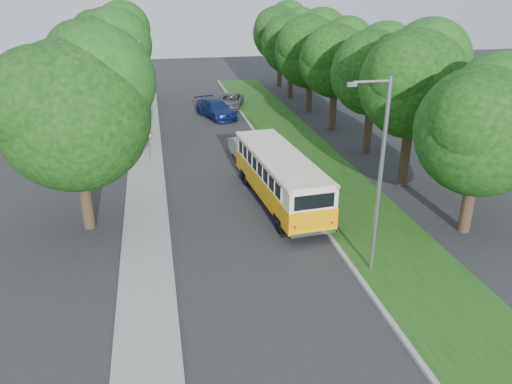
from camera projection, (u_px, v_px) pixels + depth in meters
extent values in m
plane|color=#2B2B2E|center=(257.00, 252.00, 22.13)|extent=(120.00, 120.00, 0.00)
cube|color=gray|center=(303.00, 199.00, 27.27)|extent=(0.20, 70.00, 0.15)
cube|color=#1E4913|center=(343.00, 196.00, 27.71)|extent=(4.50, 70.00, 0.13)
cube|color=gray|center=(146.00, 213.00, 25.72)|extent=(2.20, 70.00, 0.12)
cylinder|color=#332319|center=(469.00, 199.00, 23.35)|extent=(0.56, 0.56, 3.35)
sphere|color=black|center=(481.00, 131.00, 22.06)|extent=(5.85, 5.85, 5.85)
sphere|color=black|center=(498.00, 101.00, 22.32)|extent=(4.38, 4.38, 4.38)
sphere|color=black|center=(476.00, 120.00, 20.95)|extent=(4.09, 4.09, 4.09)
cylinder|color=#332319|center=(406.00, 150.00, 28.54)|extent=(0.56, 0.56, 4.26)
sphere|color=black|center=(414.00, 84.00, 27.05)|extent=(5.98, 5.98, 5.98)
sphere|color=black|center=(429.00, 59.00, 27.32)|extent=(4.49, 4.49, 4.49)
sphere|color=black|center=(407.00, 73.00, 25.92)|extent=(4.19, 4.19, 4.19)
cylinder|color=#332319|center=(368.00, 125.00, 34.06)|extent=(0.56, 0.56, 3.95)
sphere|color=black|center=(373.00, 73.00, 32.68)|extent=(5.61, 5.61, 5.61)
sphere|color=black|center=(385.00, 54.00, 32.92)|extent=(4.21, 4.21, 4.21)
sphere|color=black|center=(366.00, 64.00, 31.62)|extent=(3.92, 3.92, 3.92)
cylinder|color=#332319|center=(333.00, 106.00, 39.41)|extent=(0.56, 0.56, 3.86)
sphere|color=black|center=(336.00, 61.00, 38.04)|extent=(5.64, 5.64, 5.64)
sphere|color=black|center=(347.00, 44.00, 38.29)|extent=(4.23, 4.23, 4.23)
sphere|color=black|center=(329.00, 53.00, 36.97)|extent=(3.95, 3.95, 3.95)
cylinder|color=#332319|center=(309.00, 92.00, 44.85)|extent=(0.56, 0.56, 3.58)
sphere|color=black|center=(311.00, 52.00, 43.46)|extent=(6.36, 6.36, 6.36)
sphere|color=black|center=(322.00, 35.00, 43.74)|extent=(4.77, 4.77, 4.77)
sphere|color=black|center=(304.00, 43.00, 42.26)|extent=(4.45, 4.45, 4.45)
cylinder|color=#332319|center=(290.00, 79.00, 50.21)|extent=(0.56, 0.56, 3.68)
sphere|color=black|center=(291.00, 44.00, 48.85)|extent=(5.91, 5.91, 5.91)
sphere|color=black|center=(300.00, 30.00, 49.11)|extent=(4.43, 4.43, 4.43)
sphere|color=black|center=(285.00, 37.00, 47.73)|extent=(4.14, 4.14, 4.14)
cylinder|color=#332319|center=(280.00, 68.00, 55.61)|extent=(0.56, 0.56, 4.05)
sphere|color=black|center=(280.00, 34.00, 54.17)|extent=(5.97, 5.97, 5.97)
sphere|color=black|center=(288.00, 21.00, 54.43)|extent=(4.48, 4.48, 4.48)
sphere|color=black|center=(274.00, 27.00, 53.04)|extent=(4.18, 4.18, 4.18)
cylinder|color=#332319|center=(85.00, 193.00, 23.62)|extent=(0.56, 0.56, 3.68)
sphere|color=black|center=(74.00, 116.00, 22.16)|extent=(6.80, 6.80, 6.80)
sphere|color=black|center=(99.00, 81.00, 22.46)|extent=(5.10, 5.10, 5.10)
sphere|color=black|center=(43.00, 102.00, 20.87)|extent=(4.76, 4.76, 4.76)
cylinder|color=#332319|center=(106.00, 118.00, 36.23)|extent=(0.56, 0.56, 3.68)
sphere|color=black|center=(100.00, 66.00, 34.77)|extent=(6.80, 6.80, 6.80)
sphere|color=black|center=(115.00, 45.00, 35.07)|extent=(5.10, 5.10, 5.10)
sphere|color=black|center=(81.00, 56.00, 33.48)|extent=(4.76, 4.76, 4.76)
cylinder|color=#332319|center=(115.00, 86.00, 47.04)|extent=(0.56, 0.56, 3.68)
sphere|color=black|center=(110.00, 46.00, 45.58)|extent=(6.80, 6.80, 6.80)
sphere|color=black|center=(122.00, 29.00, 45.88)|extent=(5.10, 5.10, 5.10)
sphere|color=black|center=(97.00, 37.00, 44.29)|extent=(4.76, 4.76, 4.76)
cylinder|color=gray|center=(380.00, 182.00, 19.10)|extent=(0.16, 0.16, 8.00)
cylinder|color=gray|center=(372.00, 82.00, 17.46)|extent=(1.40, 0.10, 0.10)
cube|color=gray|center=(352.00, 84.00, 17.35)|extent=(0.35, 0.16, 0.14)
cylinder|color=gray|center=(144.00, 96.00, 34.21)|extent=(0.16, 0.16, 7.50)
cylinder|color=gray|center=(128.00, 42.00, 32.67)|extent=(1.40, 0.10, 0.10)
cube|color=gray|center=(117.00, 43.00, 32.56)|extent=(0.35, 0.16, 0.14)
cylinder|color=gray|center=(149.00, 149.00, 31.61)|extent=(0.06, 0.06, 2.50)
cone|color=red|center=(148.00, 135.00, 31.22)|extent=(0.56, 0.02, 0.56)
cone|color=white|center=(148.00, 135.00, 31.21)|extent=(0.40, 0.02, 0.40)
imported|color=#A6A6AB|center=(261.00, 163.00, 30.96)|extent=(1.92, 3.77, 1.23)
imported|color=silver|center=(245.00, 150.00, 33.27)|extent=(1.82, 4.20, 1.34)
imported|color=navy|center=(216.00, 109.00, 43.40)|extent=(3.65, 5.53, 1.49)
imported|color=slate|center=(230.00, 101.00, 46.59)|extent=(3.39, 5.02, 1.28)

